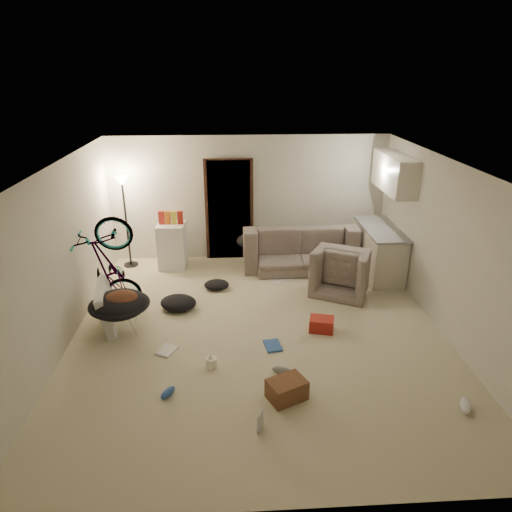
{
  "coord_description": "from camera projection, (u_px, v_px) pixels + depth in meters",
  "views": [
    {
      "loc": [
        -0.39,
        -5.9,
        3.71
      ],
      "look_at": [
        -0.0,
        0.6,
        0.99
      ],
      "focal_mm": 32.0,
      "sensor_mm": 36.0,
      "label": 1
    }
  ],
  "objects": [
    {
      "name": "floor",
      "position": [
        258.0,
        332.0,
        6.89
      ],
      "size": [
        5.5,
        6.0,
        0.02
      ],
      "primitive_type": "cube",
      "color": "beige",
      "rests_on": "ground"
    },
    {
      "name": "ceiling",
      "position": [
        259.0,
        166.0,
        5.92
      ],
      "size": [
        5.5,
        6.0,
        0.02
      ],
      "primitive_type": "cube",
      "color": "white",
      "rests_on": "wall_back"
    },
    {
      "name": "wall_back",
      "position": [
        249.0,
        198.0,
        9.17
      ],
      "size": [
        5.5,
        0.02,
        2.5
      ],
      "primitive_type": "cube",
      "color": "beige",
      "rests_on": "floor"
    },
    {
      "name": "wall_front",
      "position": [
        283.0,
        400.0,
        3.63
      ],
      "size": [
        5.5,
        0.02,
        2.5
      ],
      "primitive_type": "cube",
      "color": "beige",
      "rests_on": "floor"
    },
    {
      "name": "wall_left",
      "position": [
        58.0,
        260.0,
        6.25
      ],
      "size": [
        0.02,
        6.0,
        2.5
      ],
      "primitive_type": "cube",
      "color": "beige",
      "rests_on": "floor"
    },
    {
      "name": "wall_right",
      "position": [
        450.0,
        251.0,
        6.55
      ],
      "size": [
        0.02,
        6.0,
        2.5
      ],
      "primitive_type": "cube",
      "color": "beige",
      "rests_on": "floor"
    },
    {
      "name": "doorway",
      "position": [
        229.0,
        210.0,
        9.2
      ],
      "size": [
        0.85,
        0.1,
        2.04
      ],
      "primitive_type": "cube",
      "color": "black",
      "rests_on": "floor"
    },
    {
      "name": "door_trim",
      "position": [
        229.0,
        211.0,
        9.18
      ],
      "size": [
        0.97,
        0.04,
        2.1
      ],
      "primitive_type": "cube",
      "color": "#371E13",
      "rests_on": "floor"
    },
    {
      "name": "floor_lamp",
      "position": [
        124.0,
        203.0,
        8.69
      ],
      "size": [
        0.28,
        0.28,
        1.81
      ],
      "color": "black",
      "rests_on": "floor"
    },
    {
      "name": "kitchen_counter",
      "position": [
        379.0,
        252.0,
        8.69
      ],
      "size": [
        0.6,
        1.5,
        0.88
      ],
      "primitive_type": "cube",
      "color": "beige",
      "rests_on": "floor"
    },
    {
      "name": "counter_top",
      "position": [
        381.0,
        229.0,
        8.51
      ],
      "size": [
        0.64,
        1.54,
        0.04
      ],
      "primitive_type": "cube",
      "color": "gray",
      "rests_on": "kitchen_counter"
    },
    {
      "name": "kitchen_uppers",
      "position": [
        395.0,
        173.0,
        8.12
      ],
      "size": [
        0.38,
        1.4,
        0.65
      ],
      "primitive_type": "cube",
      "color": "beige",
      "rests_on": "wall_right"
    },
    {
      "name": "sofa",
      "position": [
        299.0,
        250.0,
        9.07
      ],
      "size": [
        2.22,
        0.9,
        0.65
      ],
      "primitive_type": "imported",
      "rotation": [
        0.0,
        0.0,
        3.16
      ],
      "color": "#363D36",
      "rests_on": "floor"
    },
    {
      "name": "armchair",
      "position": [
        344.0,
        273.0,
        8.12
      ],
      "size": [
        1.23,
        1.17,
        0.62
      ],
      "primitive_type": "imported",
      "rotation": [
        0.0,
        0.0,
        2.68
      ],
      "color": "#363D36",
      "rests_on": "floor"
    },
    {
      "name": "bicycle",
      "position": [
        112.0,
        287.0,
        7.3
      ],
      "size": [
        1.7,
        0.77,
        0.98
      ],
      "primitive_type": "imported",
      "rotation": [
        0.0,
        -0.17,
        1.59
      ],
      "color": "black",
      "rests_on": "floor"
    },
    {
      "name": "book_asset",
      "position": [
        258.0,
        434.0,
        4.95
      ],
      "size": [
        0.29,
        0.26,
        0.02
      ],
      "primitive_type": "imported",
      "rotation": [
        0.0,
        0.0,
        1.13
      ],
      "color": "#A52218",
      "rests_on": "floor"
    },
    {
      "name": "mini_fridge",
      "position": [
        172.0,
        245.0,
        8.97
      ],
      "size": [
        0.55,
        0.55,
        0.89
      ],
      "primitive_type": "cube",
      "rotation": [
        0.0,
        0.0,
        -0.05
      ],
      "color": "white",
      "rests_on": "floor"
    },
    {
      "name": "snack_box_0",
      "position": [
        161.0,
        219.0,
        8.75
      ],
      "size": [
        0.11,
        0.08,
        0.3
      ],
      "primitive_type": "cube",
      "rotation": [
        0.0,
        0.0,
        -0.11
      ],
      "color": "#A52218",
      "rests_on": "mini_fridge"
    },
    {
      "name": "snack_box_1",
      "position": [
        168.0,
        219.0,
        8.76
      ],
      "size": [
        0.11,
        0.09,
        0.3
      ],
      "primitive_type": "cube",
      "rotation": [
        0.0,
        0.0,
        -0.18
      ],
      "color": "orange",
      "rests_on": "mini_fridge"
    },
    {
      "name": "snack_box_2",
      "position": [
        174.0,
        219.0,
        8.77
      ],
      "size": [
        0.11,
        0.09,
        0.3
      ],
      "primitive_type": "cube",
      "rotation": [
        0.0,
        0.0,
        0.17
      ],
      "color": "yellow",
      "rests_on": "mini_fridge"
    },
    {
      "name": "snack_box_3",
      "position": [
        180.0,
        218.0,
        8.77
      ],
      "size": [
        0.11,
        0.08,
        0.3
      ],
      "primitive_type": "cube",
      "rotation": [
        0.0,
        0.0,
        -0.09
      ],
      "color": "#A52218",
      "rests_on": "mini_fridge"
    },
    {
      "name": "saucer_chair",
      "position": [
        120.0,
        309.0,
        6.76
      ],
      "size": [
        0.89,
        0.89,
        0.63
      ],
      "color": "silver",
      "rests_on": "floor"
    },
    {
      "name": "hoodie",
      "position": [
        121.0,
        299.0,
        6.66
      ],
      "size": [
        0.52,
        0.45,
        0.22
      ],
      "primitive_type": "ellipsoid",
      "rotation": [
        0.0,
        0.0,
        0.12
      ],
      "color": "#522C1C",
      "rests_on": "saucer_chair"
    },
    {
      "name": "sofa_drape",
      "position": [
        251.0,
        241.0,
        8.93
      ],
      "size": [
        0.63,
        0.55,
        0.28
      ],
      "primitive_type": "ellipsoid",
      "rotation": [
        0.0,
        0.0,
        -0.17
      ],
      "color": "black",
      "rests_on": "sofa"
    },
    {
      "name": "tv_box",
      "position": [
        107.0,
        305.0,
        6.97
      ],
      "size": [
        0.42,
        1.02,
        0.67
      ],
      "primitive_type": "cube",
      "rotation": [
        0.0,
        -0.21,
        0.17
      ],
      "color": "silver",
      "rests_on": "floor"
    },
    {
      "name": "drink_case_a",
      "position": [
        287.0,
        389.0,
        5.46
      ],
      "size": [
        0.53,
        0.47,
        0.25
      ],
      "primitive_type": "cube",
      "rotation": [
        0.0,
        0.0,
        0.44
      ],
      "color": "brown",
      "rests_on": "floor"
    },
    {
      "name": "drink_case_b",
      "position": [
        322.0,
        324.0,
        6.89
      ],
      "size": [
        0.41,
        0.34,
        0.21
      ],
      "primitive_type": "cube",
      "rotation": [
        0.0,
        0.0,
        -0.25
      ],
      "color": "#A52218",
      "rests_on": "floor"
    },
    {
      "name": "juicer",
      "position": [
        211.0,
        362.0,
        6.03
      ],
      "size": [
        0.15,
        0.15,
        0.21
      ],
      "color": "white",
      "rests_on": "floor"
    },
    {
      "name": "newspaper",
      "position": [
        277.0,
        278.0,
        8.63
      ],
      "size": [
        0.61,
        0.65,
        0.01
      ],
      "primitive_type": "cube",
      "rotation": [
        0.0,
        0.0,
        0.54
      ],
      "color": "beige",
      "rests_on": "floor"
    },
    {
      "name": "book_blue",
      "position": [
        273.0,
        346.0,
        6.52
      ],
      "size": [
        0.27,
        0.33,
        0.03
      ],
      "primitive_type": "cube",
      "rotation": [
        0.0,
        0.0,
        0.15
      ],
      "color": "#2C55A2",
      "rests_on": "floor"
    },
    {
      "name": "book_white",
      "position": [
        167.0,
        350.0,
        6.41
      ],
      "size": [
        0.32,
        0.35,
        0.03
      ],
      "primitive_type": "cube",
      "rotation": [
        0.0,
        0.0,
        -0.48
      ],
      "color": "silver",
      "rests_on": "floor"
    },
    {
      "name": "shoe_0",
      "position": [
        217.0,
        284.0,
        8.27
      ],
      "size": [
        0.29,
        0.23,
        0.1
      ],
      "primitive_type": "ellipsoid",
      "rotation": [
        0.0,
        0.0,
        0.53
      ],
      "color": "#2C55A2",
      "rests_on": "floor"
    },
    {
      "name": "shoe_2",
      "position": [
        168.0,
        393.0,
        5.53
      ],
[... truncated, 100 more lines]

